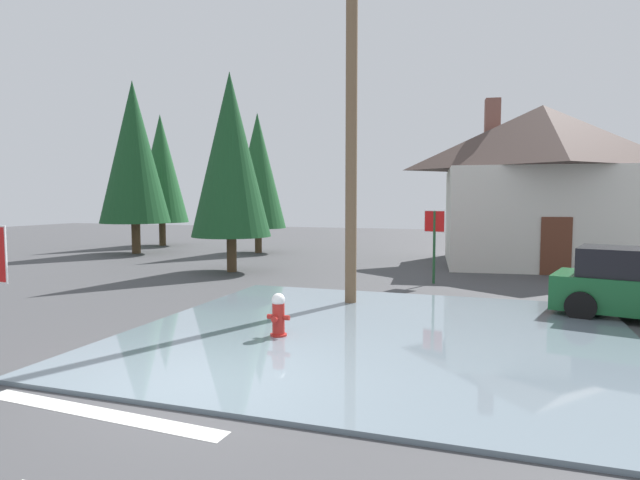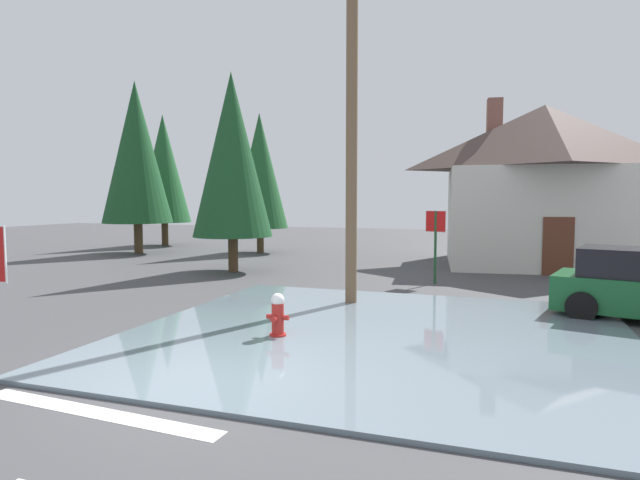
{
  "view_description": "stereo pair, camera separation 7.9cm",
  "coord_description": "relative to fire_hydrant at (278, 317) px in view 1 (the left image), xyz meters",
  "views": [
    {
      "loc": [
        3.94,
        -6.4,
        2.6
      ],
      "look_at": [
        0.27,
        4.59,
        1.71
      ],
      "focal_mm": 29.7,
      "sensor_mm": 36.0,
      "label": 1
    },
    {
      "loc": [
        4.02,
        -6.38,
        2.6
      ],
      "look_at": [
        0.27,
        4.59,
        1.71
      ],
      "focal_mm": 29.7,
      "sensor_mm": 36.0,
      "label": 2
    }
  ],
  "objects": [
    {
      "name": "pine_tree_far_center",
      "position": [
        -14.02,
        16.43,
        3.87
      ],
      "size": [
        2.92,
        2.92,
        7.31
      ],
      "color": "#4C3823",
      "rests_on": "ground"
    },
    {
      "name": "house",
      "position": [
        5.41,
        13.6,
        2.82
      ],
      "size": [
        8.29,
        7.15,
        6.74
      ],
      "color": "beige",
      "rests_on": "ground"
    },
    {
      "name": "pine_tree_mid_left",
      "position": [
        -7.19,
        14.48,
        3.54
      ],
      "size": [
        2.7,
        2.7,
        6.74
      ],
      "color": "#4C3823",
      "rests_on": "ground"
    },
    {
      "name": "stop_sign_far",
      "position": [
        2.0,
        7.57,
        1.17
      ],
      "size": [
        0.64,
        0.2,
        2.26
      ],
      "color": "#1E4C28",
      "rests_on": "ground"
    },
    {
      "name": "pine_tree_tall_left",
      "position": [
        -12.63,
        12.32,
        4.39
      ],
      "size": [
        3.28,
        3.28,
        8.19
      ],
      "color": "#4C3823",
      "rests_on": "ground"
    },
    {
      "name": "ground_plane",
      "position": [
        -0.15,
        -2.52,
        -0.48
      ],
      "size": [
        80.0,
        80.0,
        0.1
      ],
      "primitive_type": "cube",
      "color": "#424244"
    },
    {
      "name": "pine_tree_short_left",
      "position": [
        -5.2,
        7.99,
        3.74
      ],
      "size": [
        2.83,
        2.83,
        7.08
      ],
      "color": "#4C3823",
      "rests_on": "ground"
    },
    {
      "name": "lane_stop_bar",
      "position": [
        -0.74,
        -3.85,
        -0.42
      ],
      "size": [
        3.56,
        0.51,
        0.01
      ],
      "primitive_type": "cube",
      "rotation": [
        0.0,
        0.0,
        -0.06
      ],
      "color": "silver",
      "rests_on": "ground"
    },
    {
      "name": "fire_hydrant",
      "position": [
        0.0,
        0.0,
        0.0
      ],
      "size": [
        0.44,
        0.37,
        0.87
      ],
      "color": "#AD231E",
      "rests_on": "ground"
    },
    {
      "name": "flood_puddle",
      "position": [
        1.71,
        0.85,
        -0.39
      ],
      "size": [
        9.26,
        8.65,
        0.07
      ],
      "primitive_type": "cube",
      "color": "slate",
      "rests_on": "ground"
    },
    {
      "name": "utility_pole",
      "position": [
        0.43,
        3.53,
        4.58
      ],
      "size": [
        1.6,
        0.28,
        9.66
      ],
      "color": "brown",
      "rests_on": "ground"
    }
  ]
}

